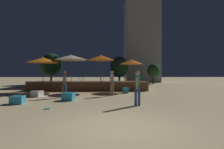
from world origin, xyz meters
name	(u,v)px	position (x,y,z in m)	size (l,w,h in m)	color
ground_plane	(117,128)	(0.00, 0.00, 0.00)	(120.00, 120.00, 0.00)	#D1B784
wooden_deck	(89,86)	(-2.04, 11.23, 0.40)	(10.67, 2.43, 0.88)	brown
patio_umbrella_0	(131,62)	(1.79, 10.11, 2.58)	(2.07, 2.07, 2.87)	brown
patio_umbrella_1	(101,58)	(-0.85, 9.78, 2.90)	(2.30, 2.30, 3.20)	brown
patio_umbrella_2	(71,57)	(-3.48, 10.21, 2.96)	(2.94, 2.94, 3.25)	brown
patio_umbrella_3	(43,60)	(-5.80, 9.91, 2.70)	(2.66, 2.66, 3.00)	brown
cube_seat_0	(18,100)	(-4.98, 4.08, 0.21)	(0.66, 0.66, 0.41)	#2D9EDB
cube_seat_1	(37,94)	(-5.08, 6.83, 0.19)	(0.77, 0.77, 0.39)	white
cube_seat_2	(126,90)	(1.15, 8.76, 0.21)	(0.46, 0.46, 0.42)	#2D9EDB
cube_seat_3	(69,96)	(-2.57, 5.15, 0.23)	(0.71, 0.71, 0.45)	#2D9EDB
person_0	(112,82)	(0.01, 7.14, 0.98)	(0.36, 0.44, 1.73)	#997051
person_2	(137,87)	(1.19, 3.43, 0.92)	(0.29, 0.44, 1.70)	#2D4C7F
person_3	(64,83)	(-3.11, 6.35, 0.94)	(0.30, 0.51, 1.72)	brown
bistro_chair_0	(83,75)	(-2.58, 11.03, 1.42)	(0.47, 0.47, 0.90)	#1E4C47
bistro_chair_1	(66,75)	(-4.18, 11.16, 1.42)	(0.46, 0.46, 0.90)	#2D3338
bistro_chair_2	(103,75)	(-0.73, 10.95, 1.42)	(0.40, 0.40, 0.90)	#2D3338
frisbee_disc	(47,109)	(-2.96, 2.69, 0.02)	(0.27, 0.27, 0.03)	#33B2D8
background_tree_0	(51,65)	(-8.28, 19.72, 2.76)	(2.95, 2.95, 4.39)	#3D2B1C
background_tree_1	(119,67)	(1.38, 19.76, 2.47)	(2.61, 2.61, 3.92)	#3D2B1C
background_tree_2	(153,71)	(6.35, 20.02, 1.93)	(1.80, 1.80, 2.94)	#3D2B1C
distant_building	(141,41)	(5.69, 25.67, 7.26)	(5.78, 4.62, 14.52)	gray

